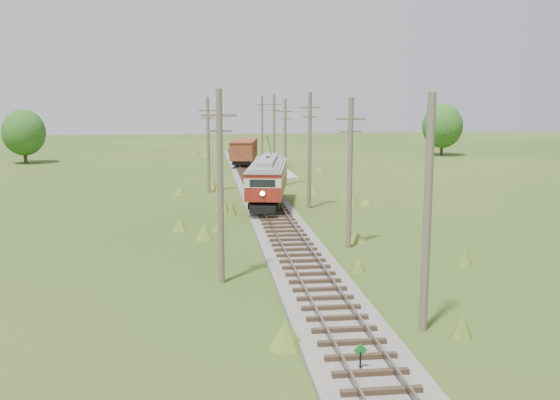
{
  "coord_description": "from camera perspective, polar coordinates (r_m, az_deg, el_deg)",
  "views": [
    {
      "loc": [
        -4.93,
        -16.4,
        8.66
      ],
      "look_at": [
        0.0,
        23.68,
        1.92
      ],
      "focal_mm": 40.0,
      "sensor_mm": 36.0,
      "label": 1
    }
  ],
  "objects": [
    {
      "name": "utility_pole_r_4",
      "position": [
        61.08,
        0.47,
        5.4
      ],
      "size": [
        1.6,
        0.3,
        8.4
      ],
      "color": "brown",
      "rests_on": "ground"
    },
    {
      "name": "tree_mid_a",
      "position": [
        87.62,
        -22.38,
        5.73
      ],
      "size": [
        5.46,
        5.46,
        7.03
      ],
      "color": "#38281C",
      "rests_on": "ground"
    },
    {
      "name": "utility_pole_l_b",
      "position": [
        56.57,
        -6.58,
        5.12
      ],
      "size": [
        1.6,
        0.3,
        8.6
      ],
      "color": "brown",
      "rests_on": "ground"
    },
    {
      "name": "utility_pole_r_6",
      "position": [
        86.89,
        -1.64,
        6.71
      ],
      "size": [
        1.6,
        0.3,
        8.7
      ],
      "color": "brown",
      "rests_on": "ground"
    },
    {
      "name": "utility_pole_l_a",
      "position": [
        28.7,
        -5.49,
        1.35
      ],
      "size": [
        1.6,
        0.3,
        9.0
      ],
      "color": "brown",
      "rests_on": "ground"
    },
    {
      "name": "tree_mid_b",
      "position": [
        95.15,
        14.63,
        6.56
      ],
      "size": [
        5.88,
        5.88,
        7.57
      ],
      "color": "#38281C",
      "rests_on": "ground"
    },
    {
      "name": "switch_marker",
      "position": [
        20.18,
        7.36,
        -14.04
      ],
      "size": [
        0.45,
        0.06,
        1.08
      ],
      "color": "black",
      "rests_on": "ground"
    },
    {
      "name": "gondola",
      "position": [
        76.77,
        -3.31,
        4.54
      ],
      "size": [
        4.04,
        8.77,
        2.8
      ],
      "rotation": [
        0.0,
        0.0,
        -0.16
      ],
      "color": "black",
      "rests_on": "ground"
    },
    {
      "name": "utility_pole_r_2",
      "position": [
        35.63,
        6.4,
        2.59
      ],
      "size": [
        1.6,
        0.3,
        8.6
      ],
      "color": "brown",
      "rests_on": "ground"
    },
    {
      "name": "streetcar",
      "position": [
        48.5,
        -1.12,
        2.11
      ],
      "size": [
        4.47,
        11.4,
        5.15
      ],
      "rotation": [
        0.0,
        0.0,
        -0.17
      ],
      "color": "black",
      "rests_on": "ground"
    },
    {
      "name": "utility_pole_r_1",
      "position": [
        23.25,
        13.32,
        -1.34
      ],
      "size": [
        0.3,
        0.3,
        8.8
      ],
      "color": "brown",
      "rests_on": "ground"
    },
    {
      "name": "ground",
      "position": [
        19.19,
        9.08,
        -17.47
      ],
      "size": [
        260.0,
        260.0,
        0.0
      ],
      "primitive_type": "plane",
      "color": "#204314",
      "rests_on": "ground"
    },
    {
      "name": "railbed_main",
      "position": [
        51.35,
        -1.4,
        -0.02
      ],
      "size": [
        3.6,
        96.0,
        0.57
      ],
      "color": "#605B54",
      "rests_on": "ground"
    },
    {
      "name": "gravel_pile",
      "position": [
        68.28,
        0.42,
        2.61
      ],
      "size": [
        2.97,
        3.15,
        1.08
      ],
      "color": "gray",
      "rests_on": "ground"
    },
    {
      "name": "utility_pole_r_3",
      "position": [
        48.27,
        2.72,
        4.67
      ],
      "size": [
        1.6,
        0.3,
        9.0
      ],
      "color": "brown",
      "rests_on": "ground"
    },
    {
      "name": "utility_pole_r_5",
      "position": [
        73.99,
        -0.54,
        6.31
      ],
      "size": [
        1.6,
        0.3,
        8.9
      ],
      "color": "brown",
      "rests_on": "ground"
    }
  ]
}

